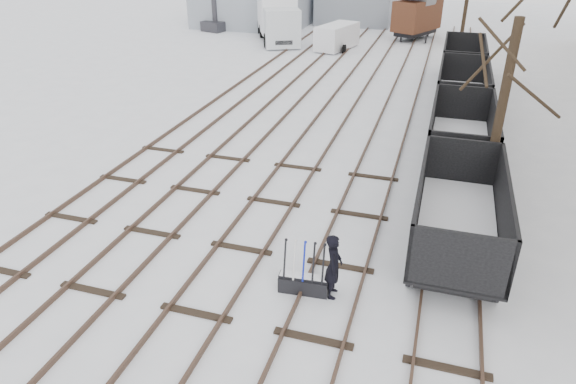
{
  "coord_description": "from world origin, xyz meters",
  "views": [
    {
      "loc": [
        5.09,
        -11.74,
        8.58
      ],
      "look_at": [
        0.92,
        1.72,
        1.2
      ],
      "focal_mm": 32.0,
      "sensor_mm": 36.0,
      "label": 1
    }
  ],
  "objects_px": {
    "worker": "(334,266)",
    "box_van_wagon": "(417,14)",
    "panel_van": "(337,36)",
    "freight_wagon_a": "(457,225)",
    "lorry": "(277,16)",
    "crane": "(215,1)",
    "ground_frame": "(304,283)"
  },
  "relations": [
    {
      "from": "ground_frame",
      "to": "freight_wagon_a",
      "type": "distance_m",
      "value": 4.83
    },
    {
      "from": "freight_wagon_a",
      "to": "lorry",
      "type": "distance_m",
      "value": 31.62
    },
    {
      "from": "freight_wagon_a",
      "to": "box_van_wagon",
      "type": "height_order",
      "value": "box_van_wagon"
    },
    {
      "from": "ground_frame",
      "to": "box_van_wagon",
      "type": "height_order",
      "value": "box_van_wagon"
    },
    {
      "from": "worker",
      "to": "lorry",
      "type": "distance_m",
      "value": 33.09
    },
    {
      "from": "worker",
      "to": "box_van_wagon",
      "type": "relative_size",
      "value": 0.35
    },
    {
      "from": "ground_frame",
      "to": "lorry",
      "type": "bearing_deg",
      "value": 105.22
    },
    {
      "from": "ground_frame",
      "to": "worker",
      "type": "distance_m",
      "value": 0.98
    },
    {
      "from": "lorry",
      "to": "crane",
      "type": "xyz_separation_m",
      "value": [
        -6.62,
        2.58,
        0.61
      ]
    },
    {
      "from": "freight_wagon_a",
      "to": "crane",
      "type": "height_order",
      "value": "crane"
    },
    {
      "from": "crane",
      "to": "freight_wagon_a",
      "type": "bearing_deg",
      "value": -39.07
    },
    {
      "from": "freight_wagon_a",
      "to": "worker",
      "type": "bearing_deg",
      "value": -135.14
    },
    {
      "from": "crane",
      "to": "panel_van",
      "type": "bearing_deg",
      "value": -4.43
    },
    {
      "from": "ground_frame",
      "to": "freight_wagon_a",
      "type": "xyz_separation_m",
      "value": [
        3.7,
        3.03,
        0.65
      ]
    },
    {
      "from": "freight_wagon_a",
      "to": "panel_van",
      "type": "distance_m",
      "value": 27.63
    },
    {
      "from": "worker",
      "to": "freight_wagon_a",
      "type": "height_order",
      "value": "freight_wagon_a"
    },
    {
      "from": "ground_frame",
      "to": "lorry",
      "type": "relative_size",
      "value": 0.17
    },
    {
      "from": "box_van_wagon",
      "to": "crane",
      "type": "bearing_deg",
      "value": -150.97
    },
    {
      "from": "worker",
      "to": "freight_wagon_a",
      "type": "bearing_deg",
      "value": -51.68
    },
    {
      "from": "box_van_wagon",
      "to": "worker",
      "type": "bearing_deg",
      "value": -63.62
    },
    {
      "from": "worker",
      "to": "panel_van",
      "type": "height_order",
      "value": "panel_van"
    },
    {
      "from": "worker",
      "to": "panel_van",
      "type": "xyz_separation_m",
      "value": [
        -6.27,
        28.98,
        0.06
      ]
    },
    {
      "from": "box_van_wagon",
      "to": "panel_van",
      "type": "relative_size",
      "value": 1.13
    },
    {
      "from": "ground_frame",
      "to": "panel_van",
      "type": "height_order",
      "value": "panel_van"
    },
    {
      "from": "panel_van",
      "to": "crane",
      "type": "bearing_deg",
      "value": 174.69
    },
    {
      "from": "box_van_wagon",
      "to": "panel_van",
      "type": "bearing_deg",
      "value": -108.33
    },
    {
      "from": "ground_frame",
      "to": "box_van_wagon",
      "type": "bearing_deg",
      "value": 85.9
    },
    {
      "from": "ground_frame",
      "to": "crane",
      "type": "height_order",
      "value": "crane"
    },
    {
      "from": "crane",
      "to": "lorry",
      "type": "bearing_deg",
      "value": -5.18
    },
    {
      "from": "box_van_wagon",
      "to": "freight_wagon_a",
      "type": "bearing_deg",
      "value": -58.21
    },
    {
      "from": "worker",
      "to": "crane",
      "type": "bearing_deg",
      "value": 22.16
    },
    {
      "from": "freight_wagon_a",
      "to": "lorry",
      "type": "relative_size",
      "value": 0.69
    }
  ]
}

